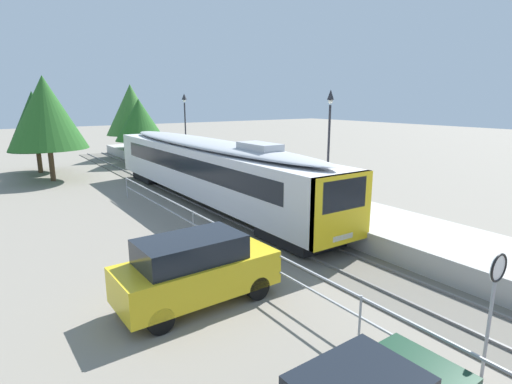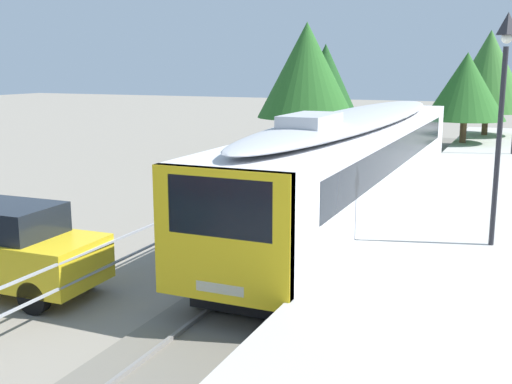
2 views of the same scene
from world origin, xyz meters
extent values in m
plane|color=gray|center=(-3.00, 22.00, 0.00)|extent=(160.00, 160.00, 0.00)
cube|color=#6B665B|center=(0.00, 22.00, 0.03)|extent=(3.20, 60.00, 0.06)
cube|color=slate|center=(-0.72, 22.00, 0.10)|extent=(0.08, 60.00, 0.08)
cube|color=slate|center=(0.72, 22.00, 0.10)|extent=(0.08, 60.00, 0.08)
cube|color=silver|center=(0.00, 26.07, 1.96)|extent=(2.80, 20.68, 2.55)
cube|color=yellow|center=(0.00, 15.83, 1.96)|extent=(2.80, 0.24, 2.55)
cube|color=black|center=(0.00, 15.75, 2.53)|extent=(2.13, 0.08, 1.12)
cube|color=black|center=(0.00, 26.07, 2.37)|extent=(2.82, 17.37, 0.92)
ellipsoid|color=#B2B5BA|center=(0.00, 26.07, 3.42)|extent=(2.69, 19.85, 0.44)
cube|color=#B2B5BA|center=(0.00, 20.90, 3.70)|extent=(1.10, 2.20, 0.36)
cube|color=#EAE5C6|center=(0.00, 15.76, 0.97)|extent=(1.00, 0.10, 0.20)
cube|color=black|center=(0.00, 18.13, 0.42)|extent=(2.24, 3.20, 0.55)
cube|color=black|center=(0.00, 34.01, 0.42)|extent=(2.24, 3.20, 0.55)
cube|color=#B7B5AD|center=(3.25, 22.00, 0.45)|extent=(3.90, 60.00, 0.90)
cylinder|color=#232328|center=(4.49, 21.13, 3.20)|extent=(0.12, 0.12, 4.60)
pyramid|color=#232328|center=(4.49, 21.13, 6.00)|extent=(0.34, 0.34, 0.50)
sphere|color=silver|center=(4.49, 21.13, 5.68)|extent=(0.24, 0.24, 0.24)
cylinder|color=#9EA0A5|center=(-3.30, 21.00, 0.62)|extent=(0.06, 0.06, 1.25)
cylinder|color=#9EA0A5|center=(-3.30, 30.00, 0.62)|extent=(0.06, 0.06, 1.25)
cube|color=gold|center=(-5.60, 15.99, 0.86)|extent=(4.65, 2.03, 1.00)
cylinder|color=black|center=(-4.11, 16.86, 0.36)|extent=(0.73, 0.26, 0.72)
cylinder|color=black|center=(-4.06, 15.20, 0.36)|extent=(0.73, 0.26, 0.72)
cylinder|color=brown|center=(2.66, 46.81, 1.16)|extent=(0.36, 0.36, 2.32)
cone|color=#38702D|center=(2.66, 46.81, 4.78)|extent=(5.04, 5.04, 4.91)
cylinder|color=brown|center=(-6.10, 38.32, 1.17)|extent=(0.36, 0.36, 2.33)
cone|color=#286023|center=(-6.10, 38.32, 4.87)|extent=(5.31, 5.31, 5.08)
cylinder|color=brown|center=(-6.39, 42.66, 0.89)|extent=(0.36, 0.36, 1.78)
cone|color=#1E4C1E|center=(-6.39, 42.66, 4.09)|extent=(4.38, 4.38, 4.64)
cylinder|color=brown|center=(1.82, 42.11, 1.08)|extent=(0.36, 0.36, 2.16)
cone|color=#286023|center=(1.82, 42.11, 4.00)|extent=(4.40, 4.40, 3.67)
camera|label=1|loc=(-10.30, 6.22, 5.76)|focal=28.36mm
camera|label=2|loc=(5.05, 5.79, 5.06)|focal=43.80mm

